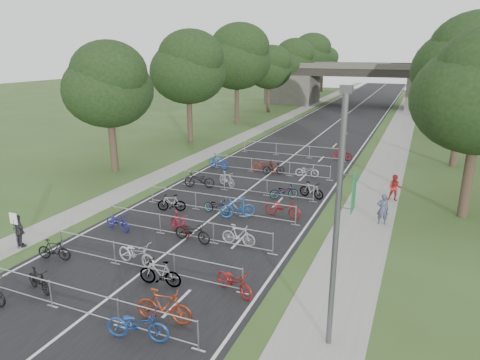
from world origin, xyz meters
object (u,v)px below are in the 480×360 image
object	(u,v)px
lamppost	(338,221)
bike_1	(39,280)
pedestrian_b	(395,188)
pedestrian_a	(383,209)
overpass_bridge	(359,85)
park_sign	(14,224)
bike_2	(138,325)
pedestrian_c	(19,231)

from	to	relation	value
lamppost	bike_1	distance (m)	11.83
pedestrian_b	bike_1	bearing A→B (deg)	-123.54
pedestrian_a	pedestrian_b	world-z (taller)	pedestrian_a
overpass_bridge	lamppost	size ratio (longest dim) A/B	3.78
park_sign	pedestrian_b	world-z (taller)	park_sign
park_sign	pedestrian_b	distance (m)	21.38
pedestrian_a	pedestrian_b	xyz separation A→B (m)	(0.32, 4.17, -0.01)
bike_2	pedestrian_c	size ratio (longest dim) A/B	1.31
bike_2	pedestrian_b	size ratio (longest dim) A/B	1.28
pedestrian_b	pedestrian_c	bearing A→B (deg)	-136.52
park_sign	pedestrian_a	distance (m)	18.60
overpass_bridge	pedestrian_a	bearing A→B (deg)	-80.31
park_sign	pedestrian_a	world-z (taller)	park_sign
bike_1	pedestrian_c	distance (m)	4.79
lamppost	pedestrian_c	bearing A→B (deg)	175.48
overpass_bridge	pedestrian_a	xyz separation A→B (m)	(8.88, -51.99, -2.68)
bike_2	pedestrian_a	world-z (taller)	pedestrian_a
park_sign	pedestrian_a	xyz separation A→B (m)	(15.68, 10.01, -0.41)
lamppost	park_sign	world-z (taller)	lamppost
overpass_bridge	pedestrian_b	xyz separation A→B (m)	(9.20, -47.82, -2.69)
bike_1	bike_2	size ratio (longest dim) A/B	0.75
pedestrian_b	pedestrian_c	world-z (taller)	pedestrian_b
overpass_bridge	pedestrian_b	bearing A→B (deg)	-79.11
bike_1	pedestrian_a	bearing A→B (deg)	-27.44
overpass_bridge	bike_2	xyz separation A→B (m)	(2.53, -65.29, -2.96)
park_sign	overpass_bridge	bearing A→B (deg)	83.74
lamppost	bike_2	xyz separation A→B (m)	(-5.80, -2.29, -3.71)
overpass_bridge	bike_2	bearing A→B (deg)	-87.78
pedestrian_b	pedestrian_c	distance (m)	21.25
bike_1	overpass_bridge	bearing A→B (deg)	13.32
park_sign	pedestrian_a	size ratio (longest dim) A/B	1.07
park_sign	pedestrian_c	bearing A→B (deg)	90.00
pedestrian_c	bike_1	bearing A→B (deg)	161.40
lamppost	pedestrian_b	xyz separation A→B (m)	(0.87, 15.18, -3.43)
lamppost	bike_1	world-z (taller)	lamppost
park_sign	bike_2	bearing A→B (deg)	-19.43
pedestrian_a	overpass_bridge	bearing A→B (deg)	-89.41
overpass_bridge	pedestrian_c	xyz separation A→B (m)	(-6.80, -61.80, -2.70)
overpass_bridge	bike_1	distance (m)	64.53
park_sign	pedestrian_b	xyz separation A→B (m)	(16.00, 14.18, -0.42)
lamppost	bike_2	bearing A→B (deg)	-158.41
lamppost	pedestrian_a	size ratio (longest dim) A/B	4.79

